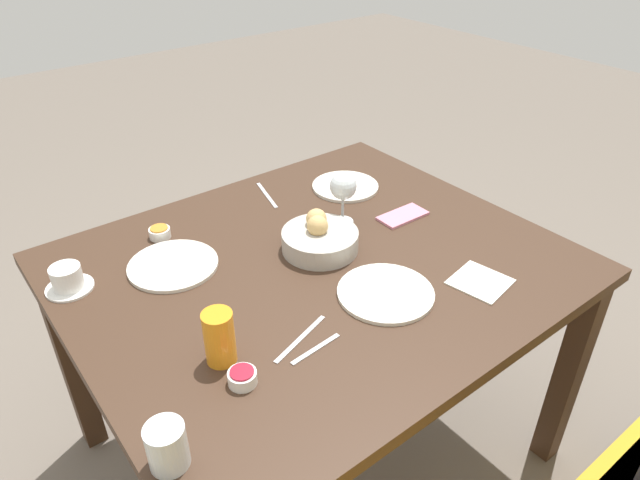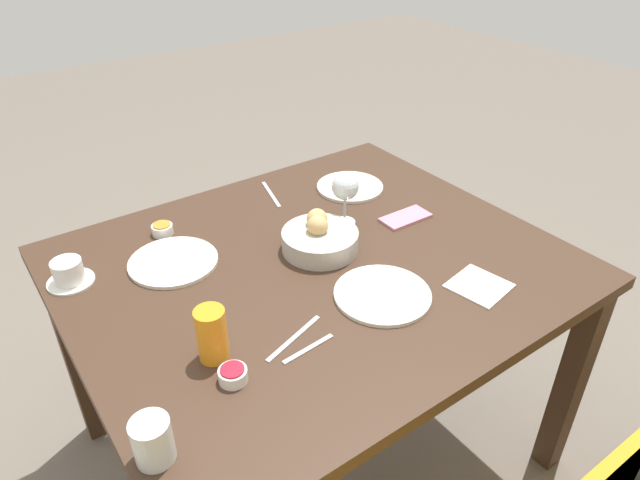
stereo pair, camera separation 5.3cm
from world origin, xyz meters
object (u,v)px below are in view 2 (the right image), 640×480
wine_glass (345,189)px  fork_silver (294,338)px  plate_far_center (382,294)px  jam_bowl_honey (162,229)px  knife_silver (271,194)px  spoon_coffee (308,349)px  coffee_cup (69,273)px  plate_near_right (173,262)px  water_tumbler (153,441)px  juice_glass (212,334)px  cell_phone (405,218)px  bread_basket (320,238)px  napkin (479,286)px  jam_bowl_berry (233,375)px  plate_near_left (350,187)px

wine_glass → fork_silver: (0.39, 0.32, -0.11)m
plate_far_center → jam_bowl_honey: bearing=-61.1°
knife_silver → spoon_coffee: 0.71m
coffee_cup → spoon_coffee: size_ratio=0.86×
plate_near_right → water_tumbler: bearing=63.9°
juice_glass → coffee_cup: 0.47m
fork_silver → spoon_coffee: size_ratio=1.29×
cell_phone → plate_far_center: bearing=38.9°
bread_basket → napkin: bearing=121.3°
bread_basket → plate_near_right: 0.39m
spoon_coffee → bread_basket: bearing=-129.1°
plate_far_center → jam_bowl_honey: (0.32, -0.57, 0.01)m
plate_near_right → plate_far_center: 0.55m
spoon_coffee → fork_silver: bearing=-81.9°
juice_glass → fork_silver: size_ratio=0.71×
jam_bowl_honey → wine_glass: bearing=151.1°
wine_glass → napkin: 0.45m
water_tumbler → napkin: size_ratio=0.58×
jam_bowl_berry → cell_phone: jam_bowl_berry is taller
water_tumbler → jam_bowl_berry: size_ratio=1.49×
bread_basket → juice_glass: 0.47m
spoon_coffee → jam_bowl_honey: bearing=-83.6°
spoon_coffee → napkin: bearing=172.4°
wine_glass → jam_bowl_berry: 0.67m
plate_near_left → juice_glass: juice_glass is taller
plate_near_right → wine_glass: (-0.49, 0.10, 0.11)m
plate_near_left → wine_glass: bearing=47.7°
plate_near_left → napkin: 0.60m
juice_glass → napkin: 0.66m
wine_glass → cell_phone: size_ratio=1.03×
plate_near_left → wine_glass: wine_glass is taller
plate_near_right → spoon_coffee: bearing=102.6°
juice_glass → jam_bowl_berry: 0.09m
bread_basket → coffee_cup: size_ratio=1.80×
jam_bowl_berry → napkin: 0.64m
plate_far_center → wine_glass: (-0.13, -0.32, 0.11)m
juice_glass → plate_near_left: bearing=-148.2°
bread_basket → coffee_cup: (0.59, -0.24, -0.01)m
wine_glass → spoon_coffee: wine_glass is taller
plate_far_center → napkin: size_ratio=1.56×
plate_near_left → jam_bowl_honey: (0.60, -0.09, 0.01)m
jam_bowl_berry → knife_silver: bearing=-126.9°
plate_near_right → jam_bowl_berry: jam_bowl_berry is taller
bread_basket → plate_far_center: bread_basket is taller
cell_phone → spoon_coffee: bearing=27.7°
water_tumbler → cell_phone: 0.98m
plate_near_right → fork_silver: bearing=103.1°
spoon_coffee → plate_near_right: bearing=-77.4°
spoon_coffee → knife_silver: bearing=-115.0°
bread_basket → jam_bowl_honey: bearing=-45.4°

